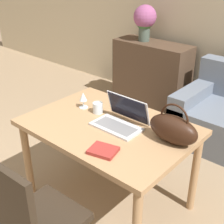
% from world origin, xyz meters
% --- Properties ---
extents(dining_table, '(1.25, 0.87, 0.74)m').
position_xyz_m(dining_table, '(0.10, 0.75, 0.65)').
color(dining_table, '#A87F56').
rests_on(dining_table, ground_plane).
extents(chair, '(0.46, 0.46, 0.93)m').
position_xyz_m(chair, '(0.22, -0.07, 0.51)').
color(chair, '#2D2319').
rests_on(chair, ground_plane).
extents(sideboard, '(1.03, 0.40, 0.86)m').
position_xyz_m(sideboard, '(-0.75, 2.58, 0.43)').
color(sideboard, '#4C3828').
rests_on(sideboard, ground_plane).
extents(laptop, '(0.37, 0.27, 0.21)m').
position_xyz_m(laptop, '(0.18, 0.82, 0.80)').
color(laptop, silver).
rests_on(laptop, dining_table).
extents(drinking_glass, '(0.08, 0.08, 0.09)m').
position_xyz_m(drinking_glass, '(-0.09, 0.84, 0.78)').
color(drinking_glass, silver).
rests_on(drinking_glass, dining_table).
extents(wine_glass, '(0.07, 0.07, 0.14)m').
position_xyz_m(wine_glass, '(-0.25, 0.83, 0.83)').
color(wine_glass, silver).
rests_on(wine_glass, dining_table).
extents(handbag, '(0.36, 0.16, 0.28)m').
position_xyz_m(handbag, '(0.59, 0.86, 0.84)').
color(handbag, black).
rests_on(handbag, dining_table).
extents(flower_vase, '(0.29, 0.29, 0.46)m').
position_xyz_m(flower_vase, '(-0.89, 2.57, 1.13)').
color(flower_vase, '#47564C').
rests_on(flower_vase, sideboard).
extents(book, '(0.21, 0.18, 0.02)m').
position_xyz_m(book, '(0.32, 0.46, 0.75)').
color(book, maroon).
rests_on(book, dining_table).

